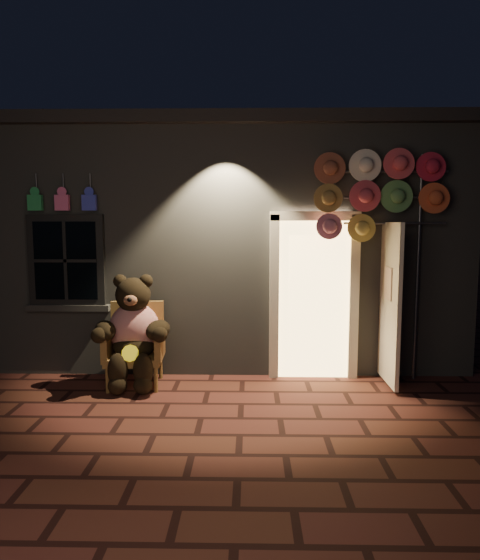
{
  "coord_description": "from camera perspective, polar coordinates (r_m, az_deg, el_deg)",
  "views": [
    {
      "loc": [
        0.52,
        -5.04,
        2.05
      ],
      "look_at": [
        0.39,
        1.0,
        1.35
      ],
      "focal_mm": 32.0,
      "sensor_mm": 36.0,
      "label": 1
    }
  ],
  "objects": [
    {
      "name": "wicker_armchair",
      "position": [
        6.52,
        -11.84,
        -7.16
      ],
      "size": [
        0.75,
        0.69,
        1.03
      ],
      "rotation": [
        0.0,
        0.0,
        0.07
      ],
      "color": "olive",
      "rests_on": "ground"
    },
    {
      "name": "teddy_bear",
      "position": [
        6.35,
        -12.1,
        -5.78
      ],
      "size": [
        1.02,
        0.81,
        1.4
      ],
      "rotation": [
        0.0,
        0.0,
        0.07
      ],
      "color": "#AF1217",
      "rests_on": "ground"
    },
    {
      "name": "ground",
      "position": [
        5.46,
        -4.48,
        -15.45
      ],
      "size": [
        60.0,
        60.0,
        0.0
      ],
      "primitive_type": "plane",
      "color": "#4C211D",
      "rests_on": "ground"
    },
    {
      "name": "hat_rack",
      "position": [
        6.52,
        15.33,
        9.46
      ],
      "size": [
        1.67,
        0.22,
        2.92
      ],
      "color": "#59595E",
      "rests_on": "ground"
    },
    {
      "name": "shop_building",
      "position": [
        9.04,
        -2.08,
        4.62
      ],
      "size": [
        7.3,
        5.95,
        3.51
      ],
      "color": "slate",
      "rests_on": "ground"
    }
  ]
}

